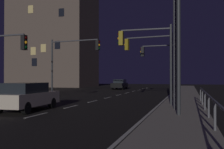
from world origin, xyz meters
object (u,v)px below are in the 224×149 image
object	(u,v)px
traffic_light_far_left	(72,55)
street_lamp_across_street	(185,14)
traffic_light_overhead_east	(150,53)
car	(27,96)
car_oncoming	(120,84)
building_distant	(54,21)
traffic_light_near_right	(147,49)
traffic_light_far_center	(3,54)
street_lamp_far_end	(174,29)
traffic_light_far_right	(159,59)

from	to	relation	value
traffic_light_far_left	street_lamp_across_street	size ratio (longest dim) A/B	0.72
traffic_light_far_left	traffic_light_overhead_east	bearing A→B (deg)	-12.48
car	street_lamp_across_street	size ratio (longest dim) A/B	0.57
car_oncoming	building_distant	bearing A→B (deg)	149.78
traffic_light_far_left	traffic_light_near_right	distance (m)	10.02
traffic_light_far_center	street_lamp_far_end	distance (m)	11.04
car	street_lamp_far_end	world-z (taller)	street_lamp_far_end
traffic_light_overhead_east	traffic_light_far_center	size ratio (longest dim) A/B	1.09
street_lamp_far_end	street_lamp_across_street	bearing A→B (deg)	-75.78
street_lamp_across_street	building_distant	distance (m)	47.21
street_lamp_far_end	traffic_light_overhead_east	bearing A→B (deg)	109.22
car	building_distant	world-z (taller)	building_distant
traffic_light_far_center	traffic_light_near_right	distance (m)	9.47
car	traffic_light_far_center	size ratio (longest dim) A/B	0.92
street_lamp_across_street	traffic_light_far_right	bearing A→B (deg)	101.03
traffic_light_near_right	street_lamp_far_end	distance (m)	3.05
building_distant	car	bearing A→B (deg)	-63.65
traffic_light_far_left	building_distant	bearing A→B (deg)	121.44
traffic_light_far_center	traffic_light_near_right	world-z (taller)	traffic_light_near_right
traffic_light_far_center	street_lamp_far_end	world-z (taller)	street_lamp_far_end
street_lamp_far_end	building_distant	size ratio (longest dim) A/B	0.27
traffic_light_far_left	traffic_light_far_center	world-z (taller)	traffic_light_far_left
car	traffic_light_far_left	xyz separation A→B (m)	(-2.02, 10.39, 3.20)
traffic_light_far_left	street_lamp_far_end	world-z (taller)	street_lamp_far_end
traffic_light_far_left	car_oncoming	bearing A→B (deg)	89.15
car_oncoming	traffic_light_overhead_east	distance (m)	20.53
traffic_light_far_left	building_distant	xyz separation A→B (m)	(-16.47, 26.94, 9.71)
traffic_light_near_right	building_distant	bearing A→B (deg)	126.73
car	traffic_light_far_right	distance (m)	14.54
traffic_light_far_right	street_lamp_across_street	world-z (taller)	street_lamp_across_street
traffic_light_far_right	street_lamp_far_end	bearing A→B (deg)	-79.72
traffic_light_far_right	traffic_light_near_right	distance (m)	8.50
car_oncoming	traffic_light_far_center	xyz separation A→B (m)	(-1.28, -25.77, 2.60)
traffic_light_far_center	traffic_light_overhead_east	bearing A→B (deg)	38.30
traffic_light_far_center	traffic_light_near_right	bearing A→B (deg)	16.13
traffic_light_far_left	traffic_light_far_center	xyz separation A→B (m)	(-1.03, -8.58, -0.60)
car_oncoming	traffic_light_far_left	bearing A→B (deg)	-90.85
traffic_light_far_center	traffic_light_far_right	bearing A→B (deg)	50.97
traffic_light_overhead_east	street_lamp_far_end	bearing A→B (deg)	-70.78
car_oncoming	street_lamp_far_end	distance (m)	27.44
street_lamp_across_street	traffic_light_overhead_east	bearing A→B (deg)	107.86
street_lamp_far_end	traffic_light_far_right	bearing A→B (deg)	100.28
car_oncoming	traffic_light_near_right	distance (m)	24.60
traffic_light_far_center	traffic_light_near_right	size ratio (longest dim) A/B	0.95
traffic_light_far_left	building_distant	world-z (taller)	building_distant
car	street_lamp_across_street	bearing A→B (deg)	-2.16
traffic_light_far_center	building_distant	bearing A→B (deg)	113.50
building_distant	traffic_light_overhead_east	bearing A→B (deg)	-49.86
street_lamp_across_street	traffic_light_far_center	bearing A→B (deg)	169.58
car_oncoming	traffic_light_far_left	world-z (taller)	traffic_light_far_left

